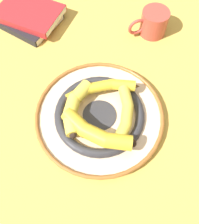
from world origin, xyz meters
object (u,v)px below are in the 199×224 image
at_px(banana_a, 125,116).
at_px(banana_b, 102,88).
at_px(decorative_bowl, 100,116).
at_px(book_stack, 29,16).
at_px(coffee_mug, 153,22).
at_px(banana_d, 95,132).
at_px(banana_c, 75,106).

xyz_separation_m(banana_a, banana_b, (-0.04, 0.10, -0.00)).
distance_m(decorative_bowl, banana_a, 0.08).
distance_m(book_stack, coffee_mug, 0.42).
relative_size(decorative_bowl, banana_d, 2.01).
height_order(decorative_bowl, banana_c, banana_c).
xyz_separation_m(decorative_bowl, banana_b, (0.02, 0.07, 0.03)).
bearing_deg(banana_a, banana_d, 129.31).
xyz_separation_m(banana_a, book_stack, (-0.22, 0.45, -0.03)).
height_order(decorative_bowl, banana_d, banana_d).
distance_m(banana_a, coffee_mug, 0.36).
bearing_deg(book_stack, banana_a, -29.48).
distance_m(decorative_bowl, coffee_mug, 0.37).
xyz_separation_m(banana_a, banana_c, (-0.12, 0.05, 0.00)).
distance_m(banana_b, coffee_mug, 0.31).
relative_size(decorative_bowl, coffee_mug, 2.66).
bearing_deg(book_stack, banana_c, -41.97).
bearing_deg(decorative_bowl, banana_c, 159.78).
height_order(banana_c, coffee_mug, coffee_mug).
bearing_deg(book_stack, decorative_bowl, -34.81).
bearing_deg(banana_b, banana_d, 68.68).
xyz_separation_m(banana_b, book_stack, (-0.18, 0.35, -0.03)).
distance_m(banana_c, book_stack, 0.41).
bearing_deg(coffee_mug, book_stack, -26.02).
bearing_deg(banana_b, coffee_mug, -136.26).
relative_size(banana_d, coffee_mug, 1.32).
relative_size(banana_c, book_stack, 0.65).
xyz_separation_m(banana_a, banana_d, (-0.09, -0.03, 0.00)).
bearing_deg(banana_c, banana_d, 47.08).
bearing_deg(banana_a, banana_c, 86.57).
xyz_separation_m(banana_c, banana_d, (0.04, -0.08, 0.00)).
relative_size(decorative_bowl, banana_b, 1.66).
bearing_deg(banana_a, decorative_bowl, 83.23).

